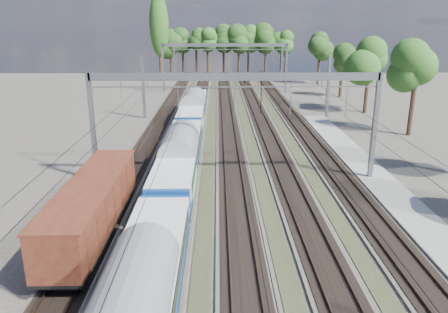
{
  "coord_description": "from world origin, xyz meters",
  "views": [
    {
      "loc": [
        -1.34,
        -4.62,
        12.87
      ],
      "look_at": [
        -0.87,
        27.8,
        2.8
      ],
      "focal_mm": 35.0,
      "sensor_mm": 36.0,
      "label": 1
    }
  ],
  "objects_px": {
    "worker": "(245,81)",
    "signal_far": "(285,64)",
    "freight_boxcar": "(93,205)",
    "emu_train": "(180,153)",
    "signal_near": "(261,87)"
  },
  "relations": [
    {
      "from": "signal_far",
      "to": "signal_near",
      "type": "bearing_deg",
      "value": -79.7
    },
    {
      "from": "emu_train",
      "to": "signal_near",
      "type": "relative_size",
      "value": 10.14
    },
    {
      "from": "emu_train",
      "to": "worker",
      "type": "relative_size",
      "value": 37.3
    },
    {
      "from": "worker",
      "to": "signal_far",
      "type": "distance_m",
      "value": 9.78
    },
    {
      "from": "freight_boxcar",
      "to": "worker",
      "type": "distance_m",
      "value": 69.45
    },
    {
      "from": "freight_boxcar",
      "to": "signal_near",
      "type": "relative_size",
      "value": 2.21
    },
    {
      "from": "signal_near",
      "to": "signal_far",
      "type": "relative_size",
      "value": 0.97
    },
    {
      "from": "worker",
      "to": "emu_train",
      "type": "bearing_deg",
      "value": 164.93
    },
    {
      "from": "emu_train",
      "to": "freight_boxcar",
      "type": "bearing_deg",
      "value": -115.0
    },
    {
      "from": "freight_boxcar",
      "to": "emu_train",
      "type": "bearing_deg",
      "value": 65.0
    },
    {
      "from": "worker",
      "to": "signal_far",
      "type": "xyz_separation_m",
      "value": [
        8.77,
        2.91,
        3.2
      ]
    },
    {
      "from": "emu_train",
      "to": "worker",
      "type": "height_order",
      "value": "emu_train"
    },
    {
      "from": "emu_train",
      "to": "worker",
      "type": "bearing_deg",
      "value": 81.28
    },
    {
      "from": "emu_train",
      "to": "signal_far",
      "type": "xyz_separation_m",
      "value": [
        17.74,
        61.38,
        1.49
      ]
    },
    {
      "from": "signal_near",
      "to": "signal_far",
      "type": "xyz_separation_m",
      "value": [
        8.39,
        33.82,
        0.13
      ]
    }
  ]
}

